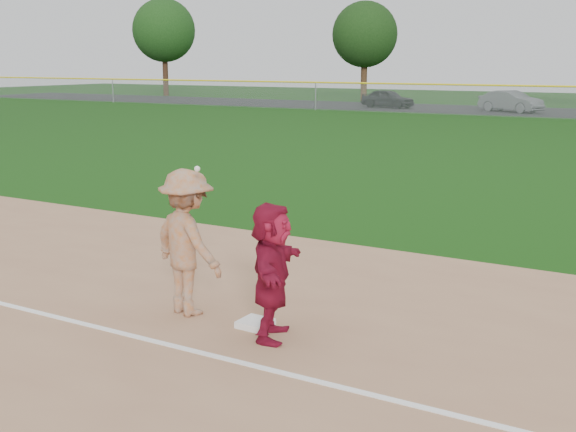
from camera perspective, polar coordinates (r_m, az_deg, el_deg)
The scene contains 9 objects.
ground at distance 9.71m, azimuth -4.51°, elevation -9.15°, with size 160.00×160.00×0.00m, color #123F0C.
foul_line at distance 9.10m, azimuth -7.41°, elevation -10.54°, with size 60.00×0.10×0.01m, color white.
first_base at distance 9.81m, azimuth -2.61°, elevation -8.47°, with size 0.41×0.41×0.09m, color white.
base_runner at distance 9.17m, azimuth -1.29°, elevation -4.39°, with size 1.65×0.53×1.78m, color maroon.
car_left at distance 56.60m, azimuth 7.89°, elevation 9.19°, with size 1.66×4.13×1.41m, color black.
car_mid at distance 53.69m, azimuth 17.20°, elevation 8.66°, with size 1.58×4.53×1.49m, color slate.
first_base_play at distance 10.14m, azimuth -7.95°, elevation -2.08°, with size 1.49×1.12×2.17m.
tree_0 at distance 77.19m, azimuth -9.78°, elevation 14.25°, with size 6.40×6.40×9.81m.
tree_1 at distance 66.29m, azimuth 6.09°, elevation 14.07°, with size 5.80×5.80×8.75m.
Camera 1 is at (5.18, -7.42, 3.52)m, focal length 45.00 mm.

